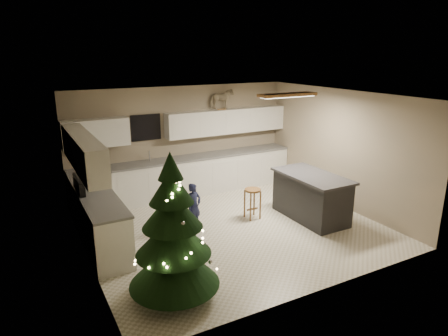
{
  "coord_description": "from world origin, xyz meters",
  "views": [
    {
      "loc": [
        -3.61,
        -6.34,
        3.38
      ],
      "look_at": [
        0.0,
        0.35,
        1.15
      ],
      "focal_mm": 32.0,
      "sensor_mm": 36.0,
      "label": 1
    }
  ],
  "objects_px": {
    "bar_stool": "(253,196)",
    "toddler": "(194,207)",
    "rocking_horse": "(222,99)",
    "island": "(311,196)",
    "christmas_tree": "(173,240)"
  },
  "relations": [
    {
      "from": "rocking_horse",
      "to": "toddler",
      "type": "bearing_deg",
      "value": 144.55
    },
    {
      "from": "christmas_tree",
      "to": "rocking_horse",
      "type": "relative_size",
      "value": 3.62
    },
    {
      "from": "island",
      "to": "toddler",
      "type": "distance_m",
      "value": 2.46
    },
    {
      "from": "island",
      "to": "toddler",
      "type": "relative_size",
      "value": 1.81
    },
    {
      "from": "island",
      "to": "bar_stool",
      "type": "xyz_separation_m",
      "value": [
        -1.08,
        0.57,
        0.0
      ]
    },
    {
      "from": "island",
      "to": "christmas_tree",
      "type": "relative_size",
      "value": 0.8
    },
    {
      "from": "rocking_horse",
      "to": "christmas_tree",
      "type": "bearing_deg",
      "value": 148.5
    },
    {
      "from": "bar_stool",
      "to": "christmas_tree",
      "type": "bearing_deg",
      "value": -143.35
    },
    {
      "from": "island",
      "to": "toddler",
      "type": "bearing_deg",
      "value": 164.64
    },
    {
      "from": "island",
      "to": "toddler",
      "type": "height_order",
      "value": "island"
    },
    {
      "from": "rocking_horse",
      "to": "island",
      "type": "bearing_deg",
      "value": -161.02
    },
    {
      "from": "bar_stool",
      "to": "rocking_horse",
      "type": "xyz_separation_m",
      "value": [
        0.39,
        2.09,
        1.78
      ]
    },
    {
      "from": "christmas_tree",
      "to": "island",
      "type": "bearing_deg",
      "value": 19.62
    },
    {
      "from": "bar_stool",
      "to": "toddler",
      "type": "height_order",
      "value": "toddler"
    },
    {
      "from": "island",
      "to": "christmas_tree",
      "type": "distance_m",
      "value": 3.78
    }
  ]
}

